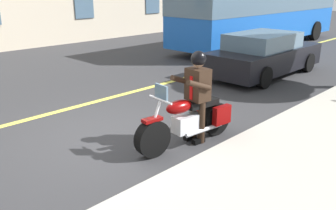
{
  "coord_description": "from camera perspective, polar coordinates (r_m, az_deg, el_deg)",
  "views": [
    {
      "loc": [
        3.74,
        5.45,
        2.86
      ],
      "look_at": [
        -0.69,
        1.07,
        0.75
      ],
      "focal_mm": 38.12,
      "sensor_mm": 36.0,
      "label": 1
    }
  ],
  "objects": [
    {
      "name": "ground_plane",
      "position": [
        7.2,
        -9.97,
        -5.0
      ],
      "size": [
        80.0,
        80.0,
        0.0
      ],
      "primitive_type": "plane",
      "color": "#333335"
    },
    {
      "name": "lane_center_stripe",
      "position": [
        8.81,
        -17.61,
        -1.12
      ],
      "size": [
        60.0,
        0.16,
        0.01
      ],
      "primitive_type": "cube",
      "color": "#E5DB4C",
      "rests_on": "ground_plane"
    },
    {
      "name": "motorcycle_main",
      "position": [
        6.65,
        3.37,
        -2.55
      ],
      "size": [
        2.22,
        0.75,
        1.26
      ],
      "color": "black",
      "rests_on": "ground_plane"
    },
    {
      "name": "rider_main",
      "position": [
        6.59,
        4.68,
        2.58
      ],
      "size": [
        0.66,
        0.6,
        1.74
      ],
      "color": "black",
      "rests_on": "ground_plane"
    },
    {
      "name": "bus_near",
      "position": [
        18.42,
        14.87,
        15.03
      ],
      "size": [
        11.05,
        2.7,
        3.3
      ],
      "color": "blue",
      "rests_on": "ground_plane"
    },
    {
      "name": "car_silver",
      "position": [
        12.21,
        15.1,
        7.82
      ],
      "size": [
        4.6,
        1.92,
        1.4
      ],
      "color": "black",
      "rests_on": "ground_plane"
    }
  ]
}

